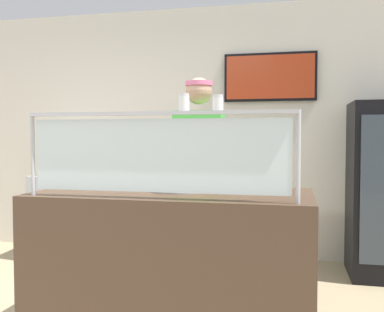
# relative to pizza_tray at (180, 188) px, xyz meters

# --- Properties ---
(ground_plane) EXTENTS (12.00, 12.00, 0.00)m
(ground_plane) POSITION_rel_pizza_tray_xyz_m (-0.02, 0.52, -0.97)
(ground_plane) COLOR tan
(ground_plane) RESTS_ON ground
(shop_rear_unit) EXTENTS (6.13, 0.13, 2.70)m
(shop_rear_unit) POSITION_rel_pizza_tray_xyz_m (-0.02, 2.01, 0.39)
(shop_rear_unit) COLOR silver
(shop_rear_unit) RESTS_ON ground
(serving_counter) EXTENTS (1.73, 0.80, 0.95)m
(serving_counter) POSITION_rel_pizza_tray_xyz_m (-0.02, -0.09, -0.49)
(serving_counter) COLOR #4C3828
(serving_counter) RESTS_ON ground
(sneeze_guard) EXTENTS (1.55, 0.06, 0.49)m
(sneeze_guard) POSITION_rel_pizza_tray_xyz_m (-0.02, -0.42, 0.29)
(sneeze_guard) COLOR #B2B5BC
(sneeze_guard) RESTS_ON serving_counter
(pizza_tray) EXTENTS (0.41, 0.41, 0.04)m
(pizza_tray) POSITION_rel_pizza_tray_xyz_m (0.00, 0.00, 0.00)
(pizza_tray) COLOR #9EA0A8
(pizza_tray) RESTS_ON serving_counter
(pizza_server) EXTENTS (0.14, 0.29, 0.01)m
(pizza_server) POSITION_rel_pizza_tray_xyz_m (-0.05, -0.02, 0.02)
(pizza_server) COLOR #ADAFB7
(pizza_server) RESTS_ON pizza_tray
(parmesan_shaker) EXTENTS (0.06, 0.06, 0.10)m
(parmesan_shaker) POSITION_rel_pizza_tray_xyz_m (0.13, -0.42, 0.51)
(parmesan_shaker) COLOR white
(parmesan_shaker) RESTS_ON sneeze_guard
(pepper_flake_shaker) EXTENTS (0.06, 0.06, 0.08)m
(pepper_flake_shaker) POSITION_rel_pizza_tray_xyz_m (0.32, -0.42, 0.51)
(pepper_flake_shaker) COLOR white
(pepper_flake_shaker) RESTS_ON sneeze_guard
(worker_figure) EXTENTS (0.41, 0.50, 1.76)m
(worker_figure) POSITION_rel_pizza_tray_xyz_m (-0.00, 0.64, 0.04)
(worker_figure) COLOR #23232D
(worker_figure) RESTS_ON ground
(prep_shelf) EXTENTS (0.70, 0.55, 0.89)m
(prep_shelf) POSITION_rel_pizza_tray_xyz_m (-1.60, 1.52, -0.52)
(prep_shelf) COLOR #B7BABF
(prep_shelf) RESTS_ON ground
(pizza_box_stack) EXTENTS (0.45, 0.44, 0.31)m
(pizza_box_stack) POSITION_rel_pizza_tray_xyz_m (-1.60, 1.52, 0.08)
(pizza_box_stack) COLOR silver
(pizza_box_stack) RESTS_ON prep_shelf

